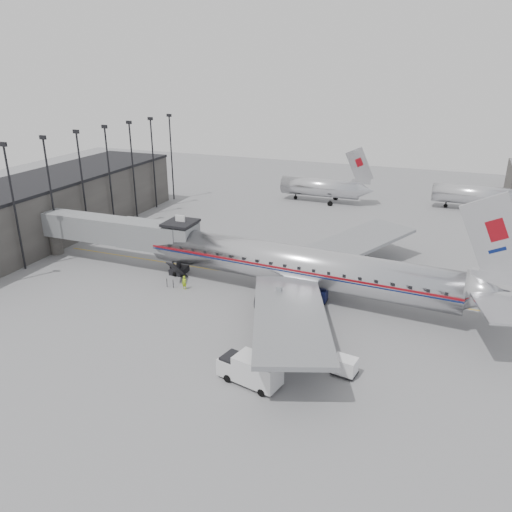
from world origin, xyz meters
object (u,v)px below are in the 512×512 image
at_px(airliner, 303,267).
at_px(ramp_worker, 184,283).
at_px(service_van, 250,369).
at_px(baggage_cart_navy, 318,295).
at_px(baggage_cart_white, 345,366).

bearing_deg(airliner, ramp_worker, -161.96).
bearing_deg(airliner, service_van, -83.68).
distance_m(baggage_cart_navy, baggage_cart_white, 13.13).
bearing_deg(baggage_cart_white, ramp_worker, 163.00).
bearing_deg(baggage_cart_navy, service_van, -94.32).
relative_size(airliner, baggage_cart_navy, 21.45).
relative_size(service_van, baggage_cart_navy, 2.74).
bearing_deg(baggage_cart_navy, airliner, 154.92).
distance_m(airliner, service_van, 16.84).
height_order(service_van, baggage_cart_white, service_van).
height_order(airliner, ramp_worker, airliner).
bearing_deg(baggage_cart_white, airliner, 128.65).
xyz_separation_m(service_van, ramp_worker, (-13.27, 13.55, -0.48)).
xyz_separation_m(airliner, baggage_cart_navy, (1.97, -0.94, -2.55)).
xyz_separation_m(baggage_cart_navy, baggage_cart_white, (5.34, -12.00, -0.02)).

